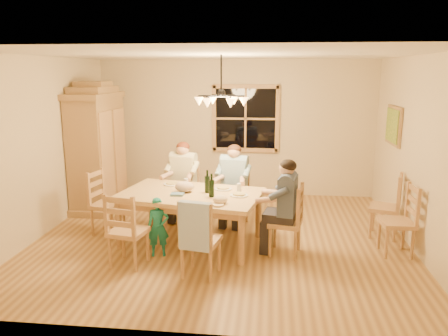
# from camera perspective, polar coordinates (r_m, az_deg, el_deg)

# --- Properties ---
(floor) EXTENTS (5.50, 5.50, 0.00)m
(floor) POSITION_cam_1_polar(r_m,az_deg,el_deg) (6.72, -0.34, -9.06)
(floor) COLOR olive
(floor) RESTS_ON ground
(ceiling) EXTENTS (5.50, 5.00, 0.02)m
(ceiling) POSITION_cam_1_polar(r_m,az_deg,el_deg) (6.25, -0.37, 14.61)
(ceiling) COLOR white
(ceiling) RESTS_ON wall_back
(wall_back) EXTENTS (5.50, 0.02, 2.70)m
(wall_back) POSITION_cam_1_polar(r_m,az_deg,el_deg) (8.81, 1.53, 5.20)
(wall_back) COLOR beige
(wall_back) RESTS_ON floor
(wall_left) EXTENTS (0.02, 5.00, 2.70)m
(wall_left) POSITION_cam_1_polar(r_m,az_deg,el_deg) (7.20, -22.67, 2.59)
(wall_left) COLOR beige
(wall_left) RESTS_ON floor
(wall_right) EXTENTS (0.02, 5.00, 2.70)m
(wall_right) POSITION_cam_1_polar(r_m,az_deg,el_deg) (6.63, 24.00, 1.68)
(wall_right) COLOR beige
(wall_right) RESTS_ON floor
(window) EXTENTS (1.30, 0.06, 1.30)m
(window) POSITION_cam_1_polar(r_m,az_deg,el_deg) (8.74, 2.83, 6.45)
(window) COLOR black
(window) RESTS_ON wall_back
(painting) EXTENTS (0.06, 0.78, 0.64)m
(painting) POSITION_cam_1_polar(r_m,az_deg,el_deg) (7.72, 21.26, 5.19)
(painting) COLOR olive
(painting) RESTS_ON wall_right
(chandelier) EXTENTS (0.77, 0.68, 0.71)m
(chandelier) POSITION_cam_1_polar(r_m,az_deg,el_deg) (6.26, -0.36, 8.91)
(chandelier) COLOR black
(chandelier) RESTS_ON ceiling
(armoire) EXTENTS (0.66, 1.40, 2.30)m
(armoire) POSITION_cam_1_polar(r_m,az_deg,el_deg) (8.27, -16.18, 2.17)
(armoire) COLOR olive
(armoire) RESTS_ON floor
(dining_table) EXTENTS (2.18, 1.57, 0.76)m
(dining_table) POSITION_cam_1_polar(r_m,az_deg,el_deg) (6.34, -4.39, -4.09)
(dining_table) COLOR tan
(dining_table) RESTS_ON floor
(chair_far_left) EXTENTS (0.51, 0.49, 0.99)m
(chair_far_left) POSITION_cam_1_polar(r_m,az_deg,el_deg) (7.46, -5.28, -4.44)
(chair_far_left) COLOR #A9834A
(chair_far_left) RESTS_ON floor
(chair_far_right) EXTENTS (0.51, 0.49, 0.99)m
(chair_far_right) POSITION_cam_1_polar(r_m,az_deg,el_deg) (7.18, 1.30, -5.07)
(chair_far_right) COLOR #A9834A
(chair_far_right) RESTS_ON floor
(chair_near_left) EXTENTS (0.51, 0.49, 0.99)m
(chair_near_left) POSITION_cam_1_polar(r_m,az_deg,el_deg) (5.86, -12.33, -9.50)
(chair_near_left) COLOR #A9834A
(chair_near_left) RESTS_ON floor
(chair_near_right) EXTENTS (0.51, 0.49, 0.99)m
(chair_near_right) POSITION_cam_1_polar(r_m,az_deg,el_deg) (5.47, -3.03, -10.87)
(chair_near_right) COLOR #A9834A
(chair_near_right) RESTS_ON floor
(chair_end_left) EXTENTS (0.49, 0.51, 0.99)m
(chair_end_left) POSITION_cam_1_polar(r_m,az_deg,el_deg) (7.05, -14.91, -5.83)
(chair_end_left) COLOR #A9834A
(chair_end_left) RESTS_ON floor
(chair_end_right) EXTENTS (0.49, 0.51, 0.99)m
(chair_end_right) POSITION_cam_1_polar(r_m,az_deg,el_deg) (6.11, 7.96, -8.40)
(chair_end_right) COLOR #A9834A
(chair_end_right) RESTS_ON floor
(adult_woman) EXTENTS (0.45, 0.48, 0.87)m
(adult_woman) POSITION_cam_1_polar(r_m,az_deg,el_deg) (7.32, -5.36, -0.41)
(adult_woman) COLOR beige
(adult_woman) RESTS_ON floor
(adult_plaid_man) EXTENTS (0.45, 0.48, 0.87)m
(adult_plaid_man) POSITION_cam_1_polar(r_m,az_deg,el_deg) (7.04, 1.32, -0.89)
(adult_plaid_man) COLOR teal
(adult_plaid_man) RESTS_ON floor
(adult_slate_man) EXTENTS (0.48, 0.45, 0.87)m
(adult_slate_man) POSITION_cam_1_polar(r_m,az_deg,el_deg) (5.94, 8.12, -3.54)
(adult_slate_man) COLOR #434F6C
(adult_slate_man) RESTS_ON floor
(towel) EXTENTS (0.39, 0.17, 0.58)m
(towel) POSITION_cam_1_polar(r_m,az_deg,el_deg) (5.16, -3.81, -7.61)
(towel) COLOR #92A6C6
(towel) RESTS_ON chair_near_right
(wine_bottle_a) EXTENTS (0.08, 0.08, 0.33)m
(wine_bottle_a) POSITION_cam_1_polar(r_m,az_deg,el_deg) (6.28, -2.20, -1.74)
(wine_bottle_a) COLOR black
(wine_bottle_a) RESTS_ON dining_table
(wine_bottle_b) EXTENTS (0.08, 0.08, 0.33)m
(wine_bottle_b) POSITION_cam_1_polar(r_m,az_deg,el_deg) (6.07, -1.64, -2.26)
(wine_bottle_b) COLOR black
(wine_bottle_b) RESTS_ON dining_table
(plate_woman) EXTENTS (0.26, 0.26, 0.02)m
(plate_woman) POSITION_cam_1_polar(r_m,az_deg,el_deg) (6.78, -6.83, -2.11)
(plate_woman) COLOR white
(plate_woman) RESTS_ON dining_table
(plate_plaid) EXTENTS (0.26, 0.26, 0.02)m
(plate_plaid) POSITION_cam_1_polar(r_m,az_deg,el_deg) (6.47, -0.12, -2.74)
(plate_plaid) COLOR white
(plate_plaid) RESTS_ON dining_table
(plate_slate) EXTENTS (0.26, 0.26, 0.02)m
(plate_slate) POSITION_cam_1_polar(r_m,az_deg,el_deg) (6.15, 1.97, -3.57)
(plate_slate) COLOR white
(plate_slate) RESTS_ON dining_table
(wine_glass_a) EXTENTS (0.06, 0.06, 0.14)m
(wine_glass_a) POSITION_cam_1_polar(r_m,az_deg,el_deg) (6.58, -4.99, -1.98)
(wine_glass_a) COLOR silver
(wine_glass_a) RESTS_ON dining_table
(wine_glass_b) EXTENTS (0.06, 0.06, 0.14)m
(wine_glass_b) POSITION_cam_1_polar(r_m,az_deg,el_deg) (6.27, 1.96, -2.66)
(wine_glass_b) COLOR silver
(wine_glass_b) RESTS_ON dining_table
(cap) EXTENTS (0.20, 0.20, 0.11)m
(cap) POSITION_cam_1_polar(r_m,az_deg,el_deg) (5.79, -0.51, -4.10)
(cap) COLOR beige
(cap) RESTS_ON dining_table
(napkin) EXTENTS (0.20, 0.17, 0.03)m
(napkin) POSITION_cam_1_polar(r_m,az_deg,el_deg) (6.20, -6.12, -3.44)
(napkin) COLOR slate
(napkin) RESTS_ON dining_table
(cloth_bundle) EXTENTS (0.28, 0.22, 0.15)m
(cloth_bundle) POSITION_cam_1_polar(r_m,az_deg,el_deg) (6.36, -5.16, -2.44)
(cloth_bundle) COLOR tan
(cloth_bundle) RESTS_ON dining_table
(child) EXTENTS (0.33, 0.26, 0.81)m
(child) POSITION_cam_1_polar(r_m,az_deg,el_deg) (6.03, -8.59, -7.64)
(child) COLOR #1B7D74
(child) RESTS_ON floor
(chair_spare_front) EXTENTS (0.44, 0.46, 0.99)m
(chair_spare_front) POSITION_cam_1_polar(r_m,az_deg,el_deg) (6.50, 21.51, -7.89)
(chair_spare_front) COLOR #A9834A
(chair_spare_front) RESTS_ON floor
(chair_spare_back) EXTENTS (0.54, 0.55, 0.99)m
(chair_spare_back) POSITION_cam_1_polar(r_m,az_deg,el_deg) (7.10, 20.14, -6.06)
(chair_spare_back) COLOR #A9834A
(chair_spare_back) RESTS_ON floor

